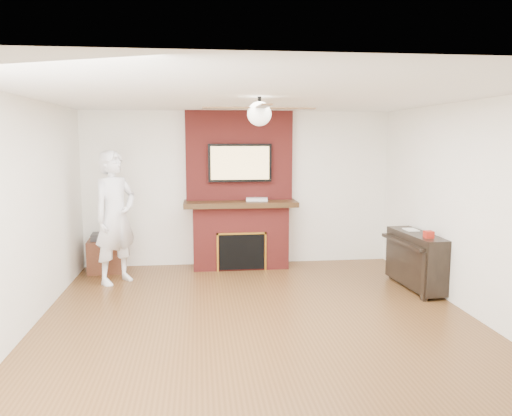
{
  "coord_description": "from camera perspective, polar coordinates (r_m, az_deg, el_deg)",
  "views": [
    {
      "loc": [
        -0.66,
        -5.35,
        2.05
      ],
      "look_at": [
        0.07,
        0.9,
        1.18
      ],
      "focal_mm": 35.0,
      "sensor_mm": 36.0,
      "label": 1
    }
  ],
  "objects": [
    {
      "name": "person",
      "position": [
        7.36,
        -15.8,
        -1.04
      ],
      "size": [
        0.81,
        0.83,
        1.9
      ],
      "primitive_type": "imported",
      "rotation": [
        0.0,
        0.0,
        0.83
      ],
      "color": "white",
      "rests_on": "ground"
    },
    {
      "name": "candle_orange",
      "position": [
        7.98,
        -3.39,
        -6.56
      ],
      "size": [
        0.07,
        0.07,
        0.12
      ],
      "primitive_type": "cylinder",
      "color": "orange",
      "rests_on": "ground"
    },
    {
      "name": "piano",
      "position": [
        7.25,
        17.85,
        -5.56
      ],
      "size": [
        0.52,
        1.21,
        0.87
      ],
      "rotation": [
        0.0,
        0.0,
        0.07
      ],
      "color": "black",
      "rests_on": "ground"
    },
    {
      "name": "room_shell",
      "position": [
        5.45,
        0.38,
        -0.58
      ],
      "size": [
        5.36,
        5.86,
        2.86
      ],
      "color": "#533418",
      "rests_on": "ground"
    },
    {
      "name": "fireplace",
      "position": [
        8.0,
        -1.86,
        0.29
      ],
      "size": [
        1.78,
        0.64,
        2.5
      ],
      "color": "maroon",
      "rests_on": "ground"
    },
    {
      "name": "cable_box",
      "position": [
        7.92,
        0.1,
        1.0
      ],
      "size": [
        0.36,
        0.23,
        0.05
      ],
      "primitive_type": "cube",
      "rotation": [
        0.0,
        0.0,
        -0.12
      ],
      "color": "silver",
      "rests_on": "fireplace"
    },
    {
      "name": "tv",
      "position": [
        7.89,
        -1.85,
        5.18
      ],
      "size": [
        1.0,
        0.08,
        0.6
      ],
      "color": "black",
      "rests_on": "fireplace"
    },
    {
      "name": "candle_green",
      "position": [
        7.96,
        -2.13,
        -6.68
      ],
      "size": [
        0.07,
        0.07,
        0.1
      ],
      "primitive_type": "cylinder",
      "color": "#458C38",
      "rests_on": "ground"
    },
    {
      "name": "side_table",
      "position": [
        8.16,
        -16.79,
        -5.02
      ],
      "size": [
        0.56,
        0.56,
        0.6
      ],
      "rotation": [
        0.0,
        0.0,
        0.07
      ],
      "color": "#512717",
      "rests_on": "ground"
    },
    {
      "name": "candle_cream",
      "position": [
        7.97,
        -1.06,
        -6.58
      ],
      "size": [
        0.08,
        0.08,
        0.12
      ],
      "primitive_type": "cylinder",
      "color": "beige",
      "rests_on": "ground"
    },
    {
      "name": "ceiling_fan",
      "position": [
        5.4,
        0.39,
        10.84
      ],
      "size": [
        1.21,
        1.21,
        0.31
      ],
      "color": "black",
      "rests_on": "room_shell"
    }
  ]
}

